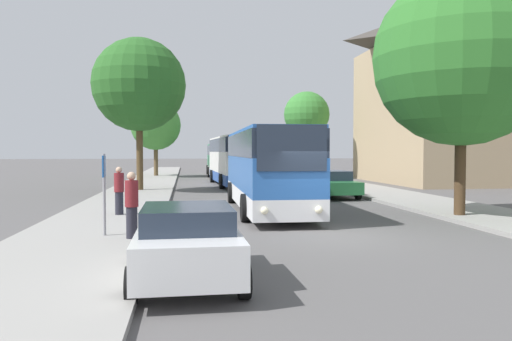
{
  "coord_description": "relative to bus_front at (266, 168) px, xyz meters",
  "views": [
    {
      "loc": [
        -4.21,
        -14.18,
        2.5
      ],
      "look_at": [
        -0.57,
        11.55,
        1.49
      ],
      "focal_mm": 35.0,
      "sensor_mm": 36.0,
      "label": 1
    }
  ],
  "objects": [
    {
      "name": "bus_stop_sign",
      "position": [
        -5.61,
        -6.33,
        -0.22
      ],
      "size": [
        0.08,
        0.45,
        2.28
      ],
      "color": "gray",
      "rests_on": "sidewalk_left"
    },
    {
      "name": "sidewalk_left",
      "position": [
        -6.15,
        -6.43,
        -1.71
      ],
      "size": [
        4.0,
        120.0,
        0.15
      ],
      "primitive_type": "cube",
      "color": "gray",
      "rests_on": "ground_plane"
    },
    {
      "name": "parked_car_right_near",
      "position": [
        4.45,
        5.39,
        -1.03
      ],
      "size": [
        2.15,
        4.65,
        1.44
      ],
      "rotation": [
        0.0,
        0.0,
        3.17
      ],
      "color": "#236B38",
      "rests_on": "ground_plane"
    },
    {
      "name": "tree_left_far",
      "position": [
        -6.17,
        27.99,
        3.18
      ],
      "size": [
        4.77,
        4.77,
        7.22
      ],
      "color": "brown",
      "rests_on": "sidewalk_left"
    },
    {
      "name": "tree_right_mid",
      "position": [
        7.43,
        23.17,
        3.97
      ],
      "size": [
        4.09,
        4.09,
        7.69
      ],
      "color": "#513D23",
      "rests_on": "sidewalk_right"
    },
    {
      "name": "pedestrian_waiting_far",
      "position": [
        -4.8,
        -6.9,
        -0.73
      ],
      "size": [
        0.36,
        0.36,
        1.8
      ],
      "rotation": [
        0.0,
        0.0,
        1.55
      ],
      "color": "#23232D",
      "rests_on": "sidewalk_left"
    },
    {
      "name": "bus_middle",
      "position": [
        0.12,
        15.78,
        0.09
      ],
      "size": [
        3.12,
        11.8,
        3.52
      ],
      "rotation": [
        0.0,
        0.0,
        0.04
      ],
      "color": "#2D519E",
      "rests_on": "ground_plane"
    },
    {
      "name": "bus_front",
      "position": [
        0.0,
        0.0,
        0.0
      ],
      "size": [
        2.88,
        11.09,
        3.35
      ],
      "rotation": [
        0.0,
        0.0,
        -0.02
      ],
      "color": "silver",
      "rests_on": "ground_plane"
    },
    {
      "name": "ground_plane",
      "position": [
        0.85,
        -6.43,
        -1.79
      ],
      "size": [
        300.0,
        300.0,
        0.0
      ],
      "primitive_type": "plane",
      "color": "#565454",
      "rests_on": "ground"
    },
    {
      "name": "building_right_background",
      "position": [
        19.82,
        16.69,
        5.76
      ],
      "size": [
        15.81,
        13.7,
        15.1
      ],
      "color": "tan",
      "rests_on": "ground_plane"
    },
    {
      "name": "parked_car_left_curb",
      "position": [
        -3.33,
        -11.12,
        -1.01
      ],
      "size": [
        2.11,
        4.01,
        1.48
      ],
      "rotation": [
        0.0,
        0.0,
        0.02
      ],
      "color": "silver",
      "rests_on": "ground_plane"
    },
    {
      "name": "tree_right_near",
      "position": [
        6.67,
        -3.5,
        4.1
      ],
      "size": [
        6.43,
        6.43,
        8.97
      ],
      "color": "#47331E",
      "rests_on": "sidewalk_right"
    },
    {
      "name": "tree_left_near",
      "position": [
        -6.12,
        10.33,
        4.7
      ],
      "size": [
        5.62,
        5.62,
        9.16
      ],
      "color": "#513D23",
      "rests_on": "sidewalk_left"
    },
    {
      "name": "pedestrian_waiting_near",
      "position": [
        -5.8,
        -1.68,
        -0.74
      ],
      "size": [
        0.36,
        0.36,
        1.77
      ],
      "rotation": [
        0.0,
        0.0,
        2.51
      ],
      "color": "#23232D",
      "rests_on": "sidewalk_left"
    },
    {
      "name": "bus_rear",
      "position": [
        0.19,
        30.03,
        -0.08
      ],
      "size": [
        3.0,
        11.15,
        3.18
      ],
      "rotation": [
        0.0,
        0.0,
        -0.02
      ],
      "color": "silver",
      "rests_on": "ground_plane"
    }
  ]
}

